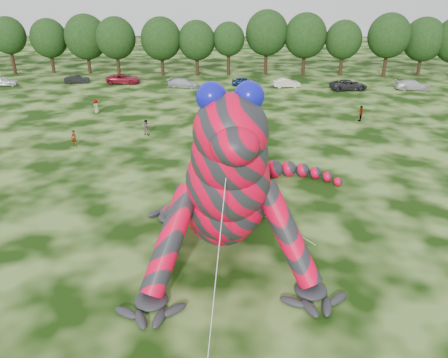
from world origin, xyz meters
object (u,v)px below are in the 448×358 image
car_3 (183,83)px  car_5 (287,83)px  tree_8 (197,48)px  tree_13 (388,45)px  tree_3 (10,46)px  tree_4 (50,46)px  tree_6 (117,46)px  inflatable_gecko (220,153)px  car_1 (77,79)px  tree_12 (343,48)px  car_2 (124,79)px  spectator_5 (261,156)px  tree_11 (305,44)px  spectator_4 (96,106)px  spectator_1 (146,127)px  car_7 (413,85)px  car_0 (4,82)px  tree_9 (229,49)px  car_4 (244,82)px  tree_7 (161,47)px  tree_5 (87,44)px  tree_14 (423,46)px  spectator_0 (74,138)px  car_6 (349,85)px  spectator_3 (361,113)px

car_3 → car_5: 15.47m
tree_8 → tree_13: size_ratio=0.88×
tree_3 → tree_4: bearing=15.1°
tree_6 → car_5: size_ratio=2.37×
inflatable_gecko → car_1: inflatable_gecko is taller
tree_12 → car_2: tree_12 is taller
spectator_5 → tree_11: bearing=-144.1°
spectator_4 → spectator_1: spectator_4 is taller
tree_4 → car_5: 41.26m
tree_13 → car_7: tree_13 is taller
tree_13 → car_2: size_ratio=1.94×
car_0 → tree_9: bearing=-84.8°
tree_8 → tree_12: 24.24m
car_4 → car_3: bearing=96.1°
tree_7 → tree_11: tree_11 is taller
car_2 → tree_5: bearing=44.8°
tree_6 → tree_14: 51.06m
tree_3 → car_4: 40.38m
tree_9 → tree_6: bearing=-178.0°
tree_3 → tree_9: tree_3 is taller
tree_3 → tree_14: size_ratio=1.00×
car_2 → tree_11: bearing=-72.3°
spectator_0 → car_2: bearing=113.6°
car_2 → spectator_5: spectator_5 is taller
tree_11 → car_2: (-28.87, -8.34, -4.31)m
tree_12 → car_0: size_ratio=2.34×
tree_11 → spectator_1: bearing=-121.3°
tree_8 → tree_7: bearing=-178.2°
inflatable_gecko → car_2: size_ratio=3.95×
tree_8 → car_6: 25.66m
spectator_5 → car_4: bearing=-129.9°
car_6 → spectator_5: 33.11m
car_1 → tree_5: bearing=-3.5°
tree_4 → car_4: size_ratio=2.43×
tree_11 → tree_13: bearing=-4.6°
tree_3 → car_0: tree_3 is taller
car_3 → car_6: car_6 is taller
tree_8 → car_5: (14.22, -9.03, -3.81)m
tree_14 → car_5: (-23.46, -10.76, -4.04)m
tree_3 → car_1: tree_3 is taller
car_2 → spectator_1: size_ratio=3.27×
tree_5 → tree_7: tree_5 is taller
tree_11 → car_1: tree_11 is taller
tree_6 → car_7: 47.00m
tree_8 → car_1: tree_8 is taller
car_6 → spectator_3: spectator_3 is taller
tree_5 → spectator_1: tree_5 is taller
tree_7 → spectator_5: (14.78, -40.36, -3.84)m
tree_3 → spectator_1: 43.78m
spectator_3 → tree_4: bearing=-93.1°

